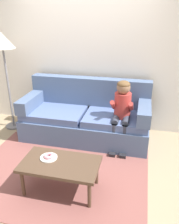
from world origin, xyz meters
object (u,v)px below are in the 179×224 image
object	(u,v)px
donut	(49,156)
toy_controller	(50,155)
coffee_table	(60,166)
person_child	(122,109)
couch	(86,118)
floor_lamp	(3,47)

from	to	relation	value
donut	toy_controller	world-z (taller)	donut
coffee_table	toy_controller	xyz separation A→B (m)	(-0.42, 0.64, -0.33)
person_child	toy_controller	size ratio (longest dim) A/B	4.87
person_child	donut	bearing A→B (deg)	-124.00
donut	toy_controller	xyz separation A→B (m)	(-0.26, 0.58, -0.41)
donut	couch	bearing A→B (deg)	84.13
toy_controller	person_child	bearing A→B (deg)	60.44
person_child	floor_lamp	xyz separation A→B (m)	(-2.08, 0.24, 0.82)
coffee_table	person_child	bearing A→B (deg)	63.35
person_child	floor_lamp	distance (m)	2.25
person_child	couch	bearing A→B (deg)	161.22
coffee_table	donut	size ratio (longest dim) A/B	7.78
toy_controller	donut	bearing A→B (deg)	-33.97
couch	floor_lamp	bearing A→B (deg)	178.88
person_child	toy_controller	world-z (taller)	person_child
couch	donut	world-z (taller)	couch
donut	floor_lamp	xyz separation A→B (m)	(-1.32, 1.37, 1.06)
donut	person_child	bearing A→B (deg)	56.00
coffee_table	floor_lamp	distance (m)	2.35
toy_controller	floor_lamp	size ratio (longest dim) A/B	0.13
person_child	donut	distance (m)	1.38
couch	floor_lamp	xyz separation A→B (m)	(-1.45, 0.03, 1.14)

